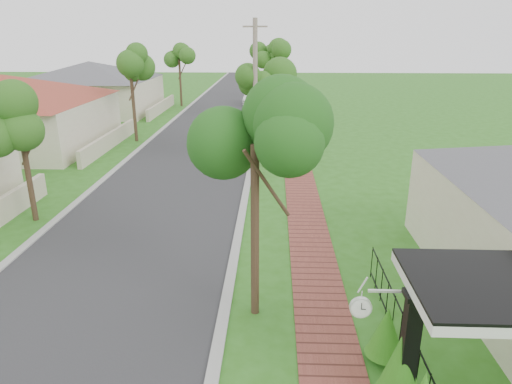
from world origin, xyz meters
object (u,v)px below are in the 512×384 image
(parked_car_red, at_px, (238,126))
(utility_pole, at_px, (255,98))
(porch_post, at_px, (408,356))
(near_tree, at_px, (255,141))
(station_clock, at_px, (363,306))
(parked_car_white, at_px, (253,98))

(parked_car_red, bearing_deg, utility_pole, -67.99)
(porch_post, relative_size, near_tree, 0.43)
(porch_post, distance_m, parked_car_red, 25.11)
(near_tree, height_order, station_clock, near_tree)
(parked_car_red, xyz_separation_m, station_clock, (4.32, -24.17, 1.17))
(parked_car_white, bearing_deg, near_tree, -83.31)
(porch_post, bearing_deg, parked_car_red, 101.92)
(station_clock, bearing_deg, utility_pole, 100.03)
(parked_car_white, relative_size, station_clock, 4.04)
(porch_post, bearing_deg, station_clock, 155.15)
(porch_post, bearing_deg, utility_pole, 102.78)
(parked_car_red, relative_size, station_clock, 4.26)
(porch_post, bearing_deg, parked_car_white, 96.90)
(utility_pole, xyz_separation_m, station_clock, (2.74, -15.49, -1.96))
(porch_post, xyz_separation_m, parked_car_white, (-4.87, 40.25, -0.41))
(station_clock, bearing_deg, parked_car_white, 95.74)
(parked_car_white, distance_m, utility_pole, 24.59)
(porch_post, distance_m, parked_car_white, 40.54)
(parked_car_red, height_order, utility_pole, utility_pole)
(porch_post, distance_m, near_tree, 5.57)
(parked_car_white, relative_size, near_tree, 0.74)
(parked_car_white, distance_m, near_tree, 37.49)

